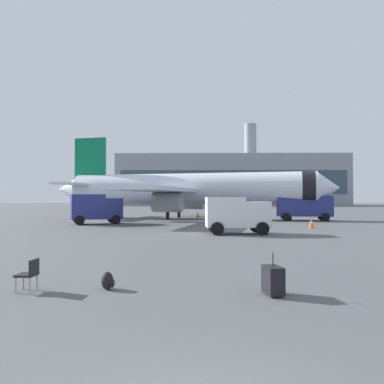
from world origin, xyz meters
name	(u,v)px	position (x,y,z in m)	size (l,w,h in m)	color
airplane_at_gate	(187,189)	(-1.25, 41.42, 3.66)	(35.47, 32.25, 10.50)	silver
service_truck	(96,208)	(-9.95, 32.11, 1.61)	(5.28, 3.97, 2.90)	navy
fuel_truck	(303,205)	(12.03, 38.14, 1.77)	(6.31, 3.50, 3.20)	navy
cargo_van	(236,213)	(2.76, 22.32, 1.45)	(4.51, 2.54, 2.60)	white
safety_cone_near	(311,223)	(9.65, 27.54, 0.41)	(0.44, 0.44, 0.83)	#F2590C
safety_cone_mid	(220,215)	(2.88, 43.89, 0.31)	(0.44, 0.44, 0.63)	#F2590C
safety_cone_far	(198,215)	(0.04, 43.43, 0.39)	(0.44, 0.44, 0.79)	#F2590C
safety_cone_outer	(264,217)	(8.04, 40.87, 0.30)	(0.44, 0.44, 0.60)	#F2590C
rolling_suitcase	(273,280)	(1.97, 6.04, 0.39)	(0.52, 0.71, 1.10)	black
traveller_backpack	(108,281)	(-2.44, 6.58, 0.23)	(0.36, 0.40, 0.48)	black
gate_chair	(29,273)	(-4.50, 6.33, 0.50)	(0.51, 0.51, 0.86)	black
terminal_building	(230,181)	(12.06, 130.62, 9.05)	(80.29, 22.77, 29.90)	gray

